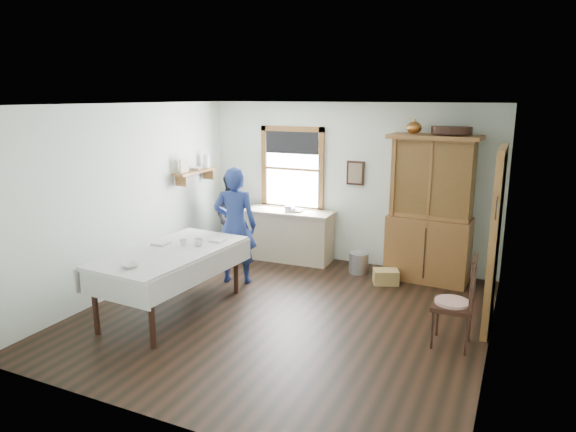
{
  "coord_description": "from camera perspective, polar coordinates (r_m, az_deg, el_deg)",
  "views": [
    {
      "loc": [
        2.68,
        -5.66,
        2.8
      ],
      "look_at": [
        -0.08,
        0.3,
        1.26
      ],
      "focal_mm": 32.0,
      "sensor_mm": 36.0,
      "label": 1
    }
  ],
  "objects": [
    {
      "name": "room",
      "position": [
        6.42,
        -0.48,
        0.18
      ],
      "size": [
        5.01,
        5.01,
        2.7
      ],
      "color": "black",
      "rests_on": "ground"
    },
    {
      "name": "window",
      "position": [
        8.99,
        0.48,
        5.74
      ],
      "size": [
        1.18,
        0.07,
        1.48
      ],
      "color": "white",
      "rests_on": "room"
    },
    {
      "name": "doorway",
      "position": [
        6.71,
        22.17,
        -1.9
      ],
      "size": [
        0.09,
        1.14,
        2.22
      ],
      "color": "#4A4035",
      "rests_on": "room"
    },
    {
      "name": "wall_shelf",
      "position": [
        8.87,
        -10.15,
        5.07
      ],
      "size": [
        0.24,
        1.0,
        0.44
      ],
      "color": "olive",
      "rests_on": "room"
    },
    {
      "name": "framed_picture",
      "position": [
        8.59,
        7.49,
        4.75
      ],
      "size": [
        0.3,
        0.04,
        0.4
      ],
      "primitive_type": "cube",
      "color": "black",
      "rests_on": "room"
    },
    {
      "name": "rug_beater",
      "position": [
        6.06,
        22.28,
        1.96
      ],
      "size": [
        0.01,
        0.27,
        0.27
      ],
      "primitive_type": "torus",
      "rotation": [
        0.0,
        1.57,
        0.0
      ],
      "color": "black",
      "rests_on": "room"
    },
    {
      "name": "work_counter",
      "position": [
        8.91,
        0.09,
        -2.13
      ],
      "size": [
        1.56,
        0.64,
        0.88
      ],
      "primitive_type": "cube",
      "rotation": [
        0.0,
        0.0,
        0.04
      ],
      "color": "tan",
      "rests_on": "room"
    },
    {
      "name": "china_hutch",
      "position": [
        8.05,
        15.54,
        0.72
      ],
      "size": [
        1.35,
        0.69,
        2.25
      ],
      "primitive_type": "cube",
      "rotation": [
        0.0,
        0.0,
        -0.05
      ],
      "color": "olive",
      "rests_on": "room"
    },
    {
      "name": "dining_table",
      "position": [
        6.96,
        -12.77,
        -7.08
      ],
      "size": [
        1.24,
        2.18,
        0.85
      ],
      "primitive_type": "cube",
      "rotation": [
        0.0,
        0.0,
        -0.06
      ],
      "color": "silver",
      "rests_on": "room"
    },
    {
      "name": "spindle_chair",
      "position": [
        6.16,
        17.89,
        -9.0
      ],
      "size": [
        0.51,
        0.51,
        1.07
      ],
      "primitive_type": "cube",
      "rotation": [
        0.0,
        0.0,
        0.03
      ],
      "color": "black",
      "rests_on": "room"
    },
    {
      "name": "pail",
      "position": [
        8.41,
        7.86,
        -5.15
      ],
      "size": [
        0.38,
        0.38,
        0.33
      ],
      "primitive_type": "cube",
      "rotation": [
        0.0,
        0.0,
        -0.24
      ],
      "color": "#A1A2A9",
      "rests_on": "room"
    },
    {
      "name": "wicker_basket",
      "position": [
        8.01,
        10.81,
        -6.65
      ],
      "size": [
        0.44,
        0.38,
        0.22
      ],
      "primitive_type": "cube",
      "rotation": [
        0.0,
        0.0,
        0.39
      ],
      "color": "tan",
      "rests_on": "room"
    },
    {
      "name": "woman_blue",
      "position": [
        7.79,
        -5.87,
        -1.53
      ],
      "size": [
        0.7,
        0.57,
        1.65
      ],
      "primitive_type": "imported",
      "rotation": [
        0.0,
        0.0,
        3.47
      ],
      "color": "navy",
      "rests_on": "room"
    },
    {
      "name": "figure_dark",
      "position": [
        9.0,
        -5.94,
        -0.41
      ],
      "size": [
        0.74,
        0.61,
        1.38
      ],
      "primitive_type": "imported",
      "rotation": [
        0.0,
        0.0,
        0.15
      ],
      "color": "black",
      "rests_on": "room"
    },
    {
      "name": "table_cup_a",
      "position": [
        6.94,
        -9.87,
        -2.9
      ],
      "size": [
        0.13,
        0.13,
        0.1
      ],
      "primitive_type": "imported",
      "rotation": [
        0.0,
        0.0,
        0.08
      ],
      "color": "white",
      "rests_on": "dining_table"
    },
    {
      "name": "table_cup_b",
      "position": [
        6.98,
        -11.55,
        -2.92
      ],
      "size": [
        0.1,
        0.1,
        0.09
      ],
      "primitive_type": "imported",
      "rotation": [
        0.0,
        0.0,
        -0.09
      ],
      "color": "white",
      "rests_on": "dining_table"
    },
    {
      "name": "table_bowl",
      "position": [
        6.28,
        -17.12,
        -5.23
      ],
      "size": [
        0.28,
        0.28,
        0.06
      ],
      "primitive_type": "imported",
      "rotation": [
        0.0,
        0.0,
        -0.34
      ],
      "color": "white",
      "rests_on": "dining_table"
    },
    {
      "name": "counter_book",
      "position": [
        8.79,
        0.34,
        0.68
      ],
      "size": [
        0.19,
        0.25,
        0.02
      ],
      "primitive_type": "imported",
      "rotation": [
        0.0,
        0.0,
        0.09
      ],
      "color": "#786750",
      "rests_on": "work_counter"
    },
    {
      "name": "counter_bowl",
      "position": [
        8.75,
        0.32,
        0.75
      ],
      "size": [
        0.2,
        0.2,
        0.06
      ],
      "primitive_type": "imported",
      "rotation": [
        0.0,
        0.0,
        -0.04
      ],
      "color": "white",
      "rests_on": "work_counter"
    },
    {
      "name": "shelf_bowl",
      "position": [
        8.88,
        -10.11,
        5.23
      ],
      "size": [
        0.22,
        0.22,
        0.05
      ],
      "primitive_type": "imported",
      "color": "white",
      "rests_on": "wall_shelf"
    }
  ]
}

